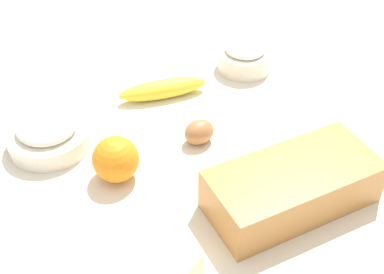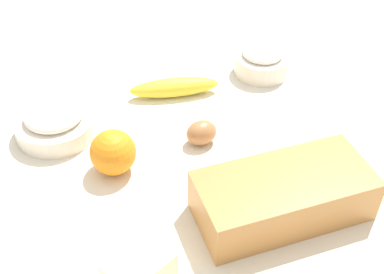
{
  "view_description": "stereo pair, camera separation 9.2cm",
  "coord_description": "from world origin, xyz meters",
  "px_view_note": "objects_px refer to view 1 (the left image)",
  "views": [
    {
      "loc": [
        0.37,
        0.6,
        0.64
      ],
      "look_at": [
        0.0,
        0.0,
        0.04
      ],
      "focal_mm": 47.57,
      "sensor_mm": 36.0,
      "label": 1
    },
    {
      "loc": [
        0.29,
        0.64,
        0.64
      ],
      "look_at": [
        0.0,
        0.0,
        0.04
      ],
      "focal_mm": 47.57,
      "sensor_mm": 36.0,
      "label": 2
    }
  ],
  "objects_px": {
    "flour_bowl": "(48,133)",
    "sugar_bowl": "(245,56)",
    "orange_fruit": "(116,159)",
    "egg_beside_bowl": "(199,132)",
    "loaf_pan": "(292,186)",
    "banana": "(163,89)"
  },
  "relations": [
    {
      "from": "orange_fruit",
      "to": "banana",
      "type": "bearing_deg",
      "value": -137.86
    },
    {
      "from": "loaf_pan",
      "to": "sugar_bowl",
      "type": "distance_m",
      "value": 0.42
    },
    {
      "from": "sugar_bowl",
      "to": "orange_fruit",
      "type": "distance_m",
      "value": 0.43
    },
    {
      "from": "loaf_pan",
      "to": "sugar_bowl",
      "type": "height_order",
      "value": "loaf_pan"
    },
    {
      "from": "orange_fruit",
      "to": "egg_beside_bowl",
      "type": "bearing_deg",
      "value": -178.58
    },
    {
      "from": "orange_fruit",
      "to": "egg_beside_bowl",
      "type": "relative_size",
      "value": 1.37
    },
    {
      "from": "banana",
      "to": "sugar_bowl",
      "type": "bearing_deg",
      "value": -179.8
    },
    {
      "from": "banana",
      "to": "egg_beside_bowl",
      "type": "xyz_separation_m",
      "value": [
        0.01,
        0.16,
        0.0
      ]
    },
    {
      "from": "flour_bowl",
      "to": "sugar_bowl",
      "type": "height_order",
      "value": "sugar_bowl"
    },
    {
      "from": "flour_bowl",
      "to": "egg_beside_bowl",
      "type": "relative_size",
      "value": 2.57
    },
    {
      "from": "loaf_pan",
      "to": "orange_fruit",
      "type": "distance_m",
      "value": 0.3
    },
    {
      "from": "sugar_bowl",
      "to": "egg_beside_bowl",
      "type": "relative_size",
      "value": 2.05
    },
    {
      "from": "loaf_pan",
      "to": "flour_bowl",
      "type": "xyz_separation_m",
      "value": [
        0.29,
        -0.35,
        -0.01
      ]
    },
    {
      "from": "flour_bowl",
      "to": "egg_beside_bowl",
      "type": "xyz_separation_m",
      "value": [
        -0.25,
        0.14,
        -0.01
      ]
    },
    {
      "from": "sugar_bowl",
      "to": "flour_bowl",
      "type": "bearing_deg",
      "value": 3.14
    },
    {
      "from": "loaf_pan",
      "to": "egg_beside_bowl",
      "type": "relative_size",
      "value": 4.82
    },
    {
      "from": "flour_bowl",
      "to": "banana",
      "type": "height_order",
      "value": "flour_bowl"
    },
    {
      "from": "flour_bowl",
      "to": "sugar_bowl",
      "type": "bearing_deg",
      "value": -176.86
    },
    {
      "from": "egg_beside_bowl",
      "to": "loaf_pan",
      "type": "bearing_deg",
      "value": 101.83
    },
    {
      "from": "sugar_bowl",
      "to": "loaf_pan",
      "type": "bearing_deg",
      "value": 64.42
    },
    {
      "from": "sugar_bowl",
      "to": "banana",
      "type": "relative_size",
      "value": 0.65
    },
    {
      "from": "egg_beside_bowl",
      "to": "sugar_bowl",
      "type": "bearing_deg",
      "value": -143.93
    }
  ]
}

